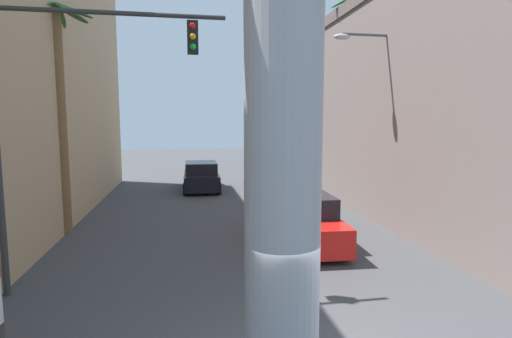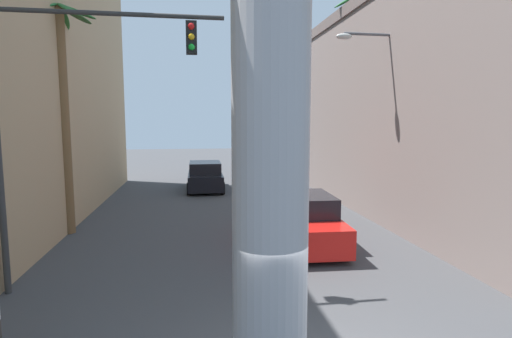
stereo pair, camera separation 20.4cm
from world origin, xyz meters
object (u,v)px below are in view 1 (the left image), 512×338
at_px(neon_sign_pole, 285,1).
at_px(palm_tree_mid_right, 358,85).
at_px(car_lead, 299,219).
at_px(palm_tree_far_right, 311,92).
at_px(traffic_light_mast, 67,96).
at_px(car_far, 201,177).
at_px(palm_tree_mid_left, 59,100).
at_px(street_lamp, 392,109).

bearing_deg(neon_sign_pole, palm_tree_mid_right, 63.12).
relative_size(car_lead, palm_tree_far_right, 0.57).
xyz_separation_m(traffic_light_mast, car_far, (3.29, 13.05, -3.57)).
bearing_deg(neon_sign_pole, traffic_light_mast, 123.37).
height_order(neon_sign_pole, traffic_light_mast, neon_sign_pole).
relative_size(neon_sign_pole, palm_tree_mid_right, 1.12).
xyz_separation_m(palm_tree_mid_left, palm_tree_mid_right, (11.83, 3.28, 0.99)).
bearing_deg(car_lead, palm_tree_mid_left, 164.01).
bearing_deg(street_lamp, palm_tree_mid_right, 82.19).
xyz_separation_m(street_lamp, car_far, (-6.37, 9.04, -3.48)).
bearing_deg(traffic_light_mast, street_lamp, 22.53).
relative_size(neon_sign_pole, car_lead, 2.12).
xyz_separation_m(traffic_light_mast, palm_tree_mid_right, (10.24, 8.21, 1.15)).
relative_size(palm_tree_far_right, palm_tree_mid_left, 1.18).
bearing_deg(palm_tree_mid_right, palm_tree_mid_left, -164.51).
distance_m(car_far, palm_tree_mid_right, 9.70).
height_order(traffic_light_mast, palm_tree_far_right, palm_tree_far_right).
relative_size(car_far, palm_tree_mid_right, 0.45).
distance_m(neon_sign_pole, street_lamp, 11.15).
height_order(palm_tree_far_right, palm_tree_mid_right, palm_tree_mid_right).
relative_size(neon_sign_pole, traffic_light_mast, 1.75).
xyz_separation_m(street_lamp, car_lead, (-3.70, -1.24, -3.51)).
relative_size(car_far, palm_tree_mid_left, 0.56).
bearing_deg(palm_tree_mid_left, traffic_light_mast, -72.14).
relative_size(street_lamp, traffic_light_mast, 1.12).
bearing_deg(car_far, neon_sign_pole, -89.55).
height_order(neon_sign_pole, palm_tree_far_right, neon_sign_pole).
bearing_deg(palm_tree_mid_right, car_far, 145.13).
relative_size(car_lead, palm_tree_mid_left, 0.67).
relative_size(palm_tree_far_right, palm_tree_mid_right, 0.93).
bearing_deg(palm_tree_mid_left, neon_sign_pole, -63.66).
distance_m(car_lead, palm_tree_mid_right, 8.40).
height_order(car_lead, palm_tree_far_right, palm_tree_far_right).
xyz_separation_m(neon_sign_pole, traffic_light_mast, (-3.44, 5.22, -0.63)).
distance_m(street_lamp, traffic_light_mast, 10.46).
xyz_separation_m(neon_sign_pole, palm_tree_mid_right, (6.81, 13.43, 0.52)).
xyz_separation_m(traffic_light_mast, palm_tree_mid_left, (-1.59, 4.93, 0.16)).
bearing_deg(car_far, palm_tree_far_right, 17.96).
height_order(neon_sign_pole, car_lead, neon_sign_pole).
distance_m(street_lamp, car_lead, 5.25).
distance_m(street_lamp, palm_tree_mid_right, 4.42).
bearing_deg(neon_sign_pole, car_far, 90.45).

